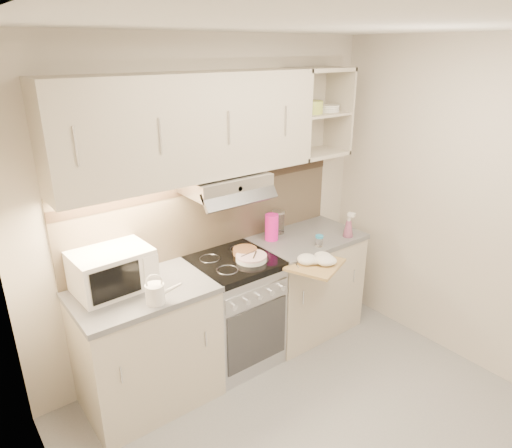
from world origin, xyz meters
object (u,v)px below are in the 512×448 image
at_px(microwave, 112,270).
at_px(glass_jar, 278,222).
at_px(plate_stack, 251,258).
at_px(cutting_board, 315,265).
at_px(electric_range, 235,310).
at_px(pink_pitcher, 272,227).
at_px(spray_bottle, 348,227).
at_px(watering_can, 156,293).

height_order(microwave, glass_jar, microwave).
xyz_separation_m(plate_stack, cutting_board, (0.37, -0.30, -0.05)).
height_order(electric_range, pink_pitcher, pink_pitcher).
bearing_deg(spray_bottle, microwave, 148.48).
bearing_deg(cutting_board, electric_range, 117.14).
relative_size(plate_stack, pink_pitcher, 1.07).
distance_m(microwave, glass_jar, 1.50).
relative_size(glass_jar, spray_bottle, 0.87).
relative_size(microwave, cutting_board, 1.29).
bearing_deg(plate_stack, glass_jar, 29.99).
xyz_separation_m(electric_range, pink_pitcher, (0.47, 0.12, 0.56)).
xyz_separation_m(electric_range, glass_jar, (0.61, 0.20, 0.55)).
relative_size(electric_range, glass_jar, 4.50).
relative_size(plate_stack, cutting_board, 0.60).
bearing_deg(microwave, watering_can, -69.71).
bearing_deg(plate_stack, pink_pitcher, 30.06).
bearing_deg(pink_pitcher, microwave, 166.82).
height_order(spray_bottle, cutting_board, spray_bottle).
distance_m(microwave, pink_pitcher, 1.36).
bearing_deg(microwave, plate_stack, -15.01).
bearing_deg(glass_jar, cutting_board, -103.07).
relative_size(electric_range, plate_stack, 3.82).
distance_m(watering_can, cutting_board, 1.23).
bearing_deg(glass_jar, microwave, -176.78).
xyz_separation_m(electric_range, watering_can, (-0.74, -0.22, 0.52)).
bearing_deg(watering_can, cutting_board, 16.32).
bearing_deg(spray_bottle, watering_can, 158.54).
bearing_deg(cutting_board, watering_can, 149.32).
xyz_separation_m(electric_range, plate_stack, (0.09, -0.10, 0.47)).
bearing_deg(watering_can, glass_jar, 41.96).
xyz_separation_m(electric_range, cutting_board, (0.47, -0.40, 0.42)).
relative_size(electric_range, spray_bottle, 3.92).
bearing_deg(microwave, cutting_board, -23.63).
height_order(plate_stack, cutting_board, plate_stack).
relative_size(microwave, pink_pitcher, 2.29).
xyz_separation_m(plate_stack, spray_bottle, (0.93, -0.12, 0.07)).
bearing_deg(glass_jar, plate_stack, -150.01).
bearing_deg(pink_pitcher, cutting_board, -103.45).
bearing_deg(spray_bottle, cutting_board, 176.15).
bearing_deg(microwave, spray_bottle, -12.81).
relative_size(spray_bottle, cutting_board, 0.59).
xyz_separation_m(watering_can, pink_pitcher, (1.21, 0.34, 0.04)).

